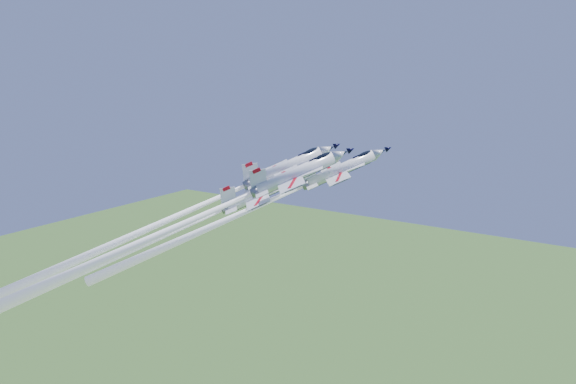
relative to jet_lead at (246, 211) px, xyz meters
The scene contains 4 objects.
jet_lead is the anchor object (origin of this frame).
jet_left 15.92m from the jet_lead, behind, with size 39.75×34.80×47.94m.
jet_right 11.72m from the jet_lead, 119.88° to the right, with size 36.72×32.09×43.41m.
jet_slot 18.40m from the jet_lead, 153.50° to the right, with size 38.23×33.47×46.17m.
Camera 1 is at (57.71, -86.89, 108.75)m, focal length 40.00 mm.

